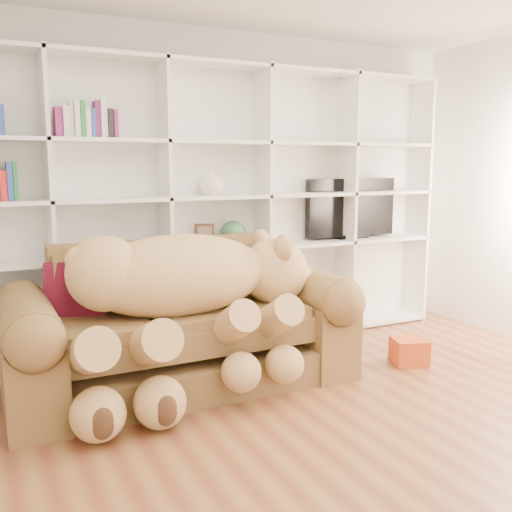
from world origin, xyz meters
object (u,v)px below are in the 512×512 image
gift_box (409,351)px  tv (351,209)px  sofa (182,332)px  teddy_bear (185,293)px

gift_box → tv: size_ratio=0.27×
sofa → gift_box: (1.74, -0.43, -0.28)m
sofa → teddy_bear: (-0.04, -0.20, 0.33)m
gift_box → tv: 1.56m
tv → gift_box: bearing=-101.1°
gift_box → teddy_bear: bearing=172.8°
teddy_bear → gift_box: 1.90m
sofa → tv: bearing=20.0°
sofa → tv: tv is taller
teddy_bear → tv: 2.25m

